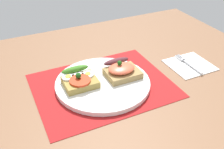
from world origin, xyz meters
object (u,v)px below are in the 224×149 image
napkin (190,65)px  fork (188,63)px  plate (103,83)px  sandwich_egg_tomato (79,79)px  sandwich_salmon (122,70)px

napkin → fork: size_ratio=1.05×
plate → fork: plate is taller
sandwich_egg_tomato → napkin: 37.48cm
napkin → plate: bearing=176.6°
plate → napkin: bearing=-3.4°
sandwich_salmon → napkin: 24.58cm
plate → sandwich_salmon: sandwich_salmon is taller
napkin → fork: bearing=142.8°
plate → napkin: (30.65, -1.81, -0.66)cm
sandwich_salmon → sandwich_egg_tomato: bearing=174.4°
sandwich_salmon → fork: 23.98cm
plate → fork: bearing=-2.7°
sandwich_egg_tomato → sandwich_salmon: sandwich_salmon is taller
plate → sandwich_egg_tomato: size_ratio=2.88×
sandwich_salmon → napkin: sandwich_salmon is taller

